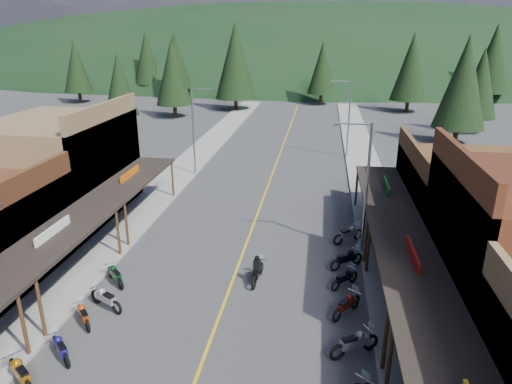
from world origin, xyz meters
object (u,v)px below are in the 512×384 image
at_px(bike_east_11, 349,233).
at_px(pine_1, 175,60).
at_px(bike_east_8, 347,304).
at_px(bike_west_8, 105,297).
at_px(streetlight_3, 348,116).
at_px(pine_5, 493,58).
at_px(rider_on_bike, 258,271).
at_px(pine_7, 147,58).
at_px(streetlight_1, 195,127).
at_px(bike_east_7, 355,342).
at_px(pine_10, 173,72).
at_px(pine_9, 480,83).
at_px(bike_west_5, 20,372).
at_px(pine_11, 464,82).
at_px(pedestrian_east_a, 419,369).
at_px(pine_4, 411,67).
at_px(pedestrian_east_b, 367,229).
at_px(bike_west_7, 83,314).
at_px(bike_east_9, 345,277).
at_px(shop_east_3, 467,201).
at_px(pine_2, 235,61).
at_px(bike_west_9, 115,274).
at_px(streetlight_2, 364,184).
at_px(shop_west_3, 62,168).
at_px(pine_0, 76,66).
at_px(pine_3, 322,68).
at_px(bike_east_10, 347,258).

bearing_deg(bike_east_11, pine_1, 169.50).
bearing_deg(bike_east_8, bike_west_8, -138.52).
relative_size(streetlight_3, pine_5, 0.57).
distance_m(pine_1, bike_east_8, 75.09).
bearing_deg(rider_on_bike, pine_7, 120.76).
distance_m(pine_7, rider_on_bike, 79.76).
height_order(streetlight_1, bike_east_7, streetlight_1).
distance_m(pine_10, bike_east_7, 57.10).
xyz_separation_m(pine_9, bike_west_5, (-30.41, -50.00, -5.72)).
bearing_deg(bike_east_8, pine_9, 103.21).
bearing_deg(pine_11, pine_10, 162.47).
bearing_deg(pedestrian_east_a, pine_4, -170.42).
relative_size(pine_7, pine_11, 1.01).
bearing_deg(pedestrian_east_b, pine_11, -131.45).
distance_m(pine_10, bike_west_7, 52.78).
xyz_separation_m(bike_east_7, bike_east_9, (-0.20, 5.39, -0.10)).
xyz_separation_m(pine_7, bike_west_7, (25.99, -77.02, -6.69)).
xyz_separation_m(shop_east_3, pine_2, (-23.75, 46.70, 5.46)).
distance_m(pine_9, bike_west_9, 52.36).
xyz_separation_m(bike_west_9, bike_east_9, (12.05, 1.46, -0.03)).
height_order(pine_9, pedestrian_east_a, pine_9).
bearing_deg(streetlight_2, pedestrian_east_b, 68.14).
bearing_deg(pine_2, streetlight_1, -85.16).
distance_m(pine_4, pine_10, 37.37).
xyz_separation_m(pine_10, pedestrian_east_a, (26.38, -53.03, -5.84)).
height_order(bike_west_8, rider_on_bike, rider_on_bike).
height_order(pine_2, bike_west_7, pine_2).
distance_m(shop_west_3, pine_0, 57.15).
height_order(pine_3, pine_10, pine_10).
distance_m(shop_west_3, bike_west_8, 14.04).
xyz_separation_m(streetlight_1, streetlight_2, (13.90, -14.00, 0.00)).
height_order(pine_7, pine_9, pine_7).
bearing_deg(pine_9, bike_east_8, -112.53).
distance_m(shop_west_3, bike_east_7, 23.79).
bearing_deg(pine_5, bike_east_7, -110.79).
height_order(pine_0, bike_west_9, pine_0).
bearing_deg(bike_west_9, streetlight_1, 47.41).
distance_m(streetlight_1, bike_east_11, 18.73).
bearing_deg(bike_east_7, bike_east_9, 150.82).
xyz_separation_m(pine_11, bike_east_11, (-13.62, -28.59, -6.53)).
relative_size(streetlight_2, bike_west_9, 3.87).
distance_m(pine_3, pine_5, 30.63).
bearing_deg(bike_west_8, pine_0, 56.60).
bearing_deg(pine_11, bike_east_8, -111.05).
xyz_separation_m(bike_east_10, pedestrian_east_a, (2.25, -9.10, 0.31)).
xyz_separation_m(shop_west_3, bike_west_8, (8.23, -11.01, -2.88)).
relative_size(shop_east_3, streetlight_2, 1.36).
relative_size(shop_east_3, bike_west_7, 5.70).
distance_m(shop_west_3, pedestrian_east_b, 21.53).
bearing_deg(streetlight_1, bike_west_7, -87.66).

